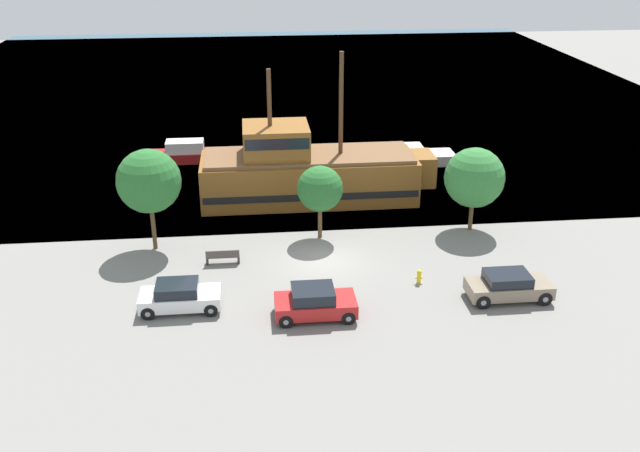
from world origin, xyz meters
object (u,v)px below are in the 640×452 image
(moored_boat_dockside, at_px, (191,153))
(fire_hydrant, at_px, (419,276))
(moored_boat_outer, at_px, (409,157))
(bench_promenade_east, at_px, (223,257))
(parked_car_curb_rear, at_px, (180,296))
(pirate_ship, at_px, (307,172))
(parked_car_curb_mid, at_px, (315,303))
(parked_car_curb_front, at_px, (508,286))

(moored_boat_dockside, height_order, fire_hydrant, moored_boat_dockside)
(moored_boat_outer, xyz_separation_m, bench_promenade_east, (-13.85, -15.82, -0.10))
(parked_car_curb_rear, bearing_deg, moored_boat_dockside, 92.23)
(fire_hydrant, bearing_deg, moored_boat_outer, 78.97)
(moored_boat_outer, bearing_deg, moored_boat_dockside, 171.91)
(parked_car_curb_rear, xyz_separation_m, fire_hydrant, (12.07, 1.43, -0.30))
(pirate_ship, xyz_separation_m, bench_promenade_east, (-5.41, -9.20, -1.48))
(moored_boat_outer, xyz_separation_m, parked_car_curb_mid, (-9.40, -21.85, 0.20))
(parked_car_curb_rear, xyz_separation_m, bench_promenade_east, (1.94, 4.72, -0.27))
(parked_car_curb_front, distance_m, parked_car_curb_rear, 16.07)
(fire_hydrant, bearing_deg, bench_promenade_east, 161.99)
(moored_boat_outer, height_order, fire_hydrant, moored_boat_outer)
(fire_hydrant, bearing_deg, parked_car_curb_front, -27.25)
(parked_car_curb_mid, bearing_deg, fire_hydrant, 25.74)
(pirate_ship, height_order, parked_car_curb_mid, pirate_ship)
(moored_boat_outer, height_order, parked_car_curb_rear, moored_boat_outer)
(parked_car_curb_front, bearing_deg, moored_boat_outer, 90.72)
(moored_boat_dockside, distance_m, moored_boat_outer, 16.85)
(parked_car_curb_front, xyz_separation_m, parked_car_curb_mid, (-9.67, -0.68, 0.02))
(bench_promenade_east, bearing_deg, parked_car_curb_mid, -53.58)
(pirate_ship, bearing_deg, parked_car_curb_rear, -117.85)
(bench_promenade_east, bearing_deg, parked_car_curb_front, -20.75)
(parked_car_curb_front, distance_m, fire_hydrant, 4.50)
(moored_boat_outer, height_order, parked_car_curb_front, moored_boat_outer)
(parked_car_curb_front, height_order, fire_hydrant, parked_car_curb_front)
(bench_promenade_east, bearing_deg, moored_boat_dockside, 98.86)
(fire_hydrant, height_order, bench_promenade_east, bench_promenade_east)
(parked_car_curb_front, height_order, parked_car_curb_mid, parked_car_curb_mid)
(pirate_ship, xyz_separation_m, moored_boat_dockside, (-8.25, 8.99, -1.33))
(pirate_ship, bearing_deg, parked_car_curb_mid, -93.62)
(moored_boat_dockside, bearing_deg, parked_car_curb_rear, -87.77)
(parked_car_curb_rear, relative_size, fire_hydrant, 5.03)
(parked_car_curb_front, bearing_deg, pirate_ship, 120.90)
(parked_car_curb_rear, height_order, bench_promenade_east, parked_car_curb_rear)
(fire_hydrant, bearing_deg, parked_car_curb_rear, -173.24)
(pirate_ship, relative_size, parked_car_curb_rear, 3.99)
(parked_car_curb_front, height_order, bench_promenade_east, parked_car_curb_front)
(pirate_ship, distance_m, bench_promenade_east, 10.77)
(moored_boat_dockside, xyz_separation_m, bench_promenade_east, (2.84, -18.19, -0.15))
(parked_car_curb_mid, bearing_deg, moored_boat_outer, 66.72)
(parked_car_curb_rear, distance_m, bench_promenade_east, 5.11)
(parked_car_curb_mid, relative_size, parked_car_curb_rear, 0.99)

